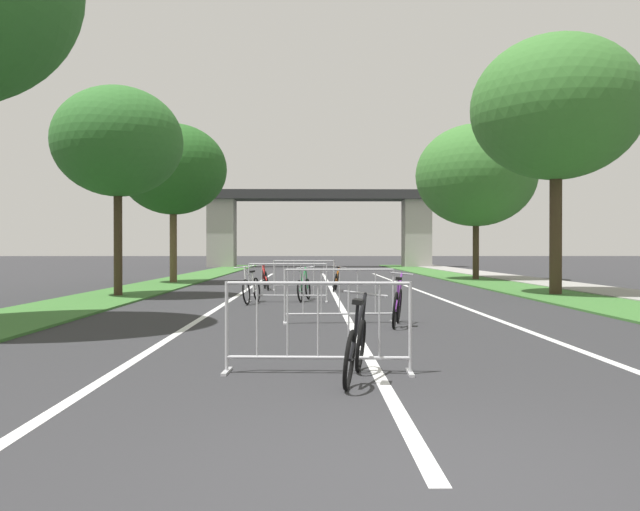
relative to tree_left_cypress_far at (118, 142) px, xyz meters
The scene contains 22 objects.
ground_plane 17.88m from the tree_left_cypress_far, 67.79° to the right, with size 300.00×300.00×0.00m, color #2B2B2D.
grass_verge_left 10.23m from the tree_left_cypress_far, 91.20° to the left, with size 2.50×61.38×0.05m, color #386B2D.
grass_verge_right 16.74m from the tree_left_cypress_far, 34.58° to the left, with size 2.50×61.38×0.05m, color #386B2D.
sidewalk_path_right 18.68m from the tree_left_cypress_far, 30.28° to the left, with size 2.28×61.38×0.08m, color gray.
lane_stripe_center 8.20m from the tree_left_cypress_far, 15.20° to the left, with size 0.14×35.51×0.01m, color silver.
lane_stripe_right_lane 10.75m from the tree_left_cypress_far, 10.54° to the left, with size 0.14×35.51×0.01m, color silver.
lane_stripe_left_lane 6.09m from the tree_left_cypress_far, 26.75° to the left, with size 0.14×35.51×0.01m, color silver.
overpass_bridge 35.36m from the tree_left_cypress_far, 79.36° to the left, with size 20.87×3.25×6.30m.
tree_left_cypress_far is the anchor object (origin of this frame).
tree_left_pine_far 8.05m from the tree_left_cypress_far, 90.08° to the left, with size 4.49×4.49×6.72m.
tree_right_maple_mid 13.40m from the tree_left_cypress_far, ahead, with size 5.21×5.21×8.01m.
tree_right_oak_mid 17.33m from the tree_left_cypress_far, 38.80° to the left, with size 5.60×5.60×7.28m.
crowd_barrier_nearest 14.25m from the tree_left_cypress_far, 64.63° to the right, with size 2.18×0.55×1.05m.
crowd_barrier_second 10.42m from the tree_left_cypress_far, 48.64° to the right, with size 2.18×0.55×1.05m.
crowd_barrier_third 6.91m from the tree_left_cypress_far, 21.50° to the right, with size 2.17×0.53×1.05m.
crowd_barrier_fourth 7.58m from the tree_left_cypress_far, 29.38° to the left, with size 2.16×0.45×1.05m.
bicycle_green_0 7.21m from the tree_left_cypress_far, 15.36° to the right, with size 0.52×1.63×0.95m.
bicycle_red_1 6.95m from the tree_left_cypress_far, 40.74° to the left, with size 0.57×1.77×0.95m.
bicycle_white_2 6.44m from the tree_left_cypress_far, 29.43° to the right, with size 0.61×1.75×1.02m.
bicycle_black_3 14.85m from the tree_left_cypress_far, 63.92° to the right, with size 0.60×1.62×0.95m.
bicycle_orange_4 8.37m from the tree_left_cypress_far, 22.16° to the left, with size 0.55×1.68×0.87m.
bicycle_purple_5 11.42m from the tree_left_cypress_far, 45.83° to the right, with size 0.57×1.63×0.99m.
Camera 1 is at (-0.77, -3.86, 1.41)m, focal length 37.07 mm.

